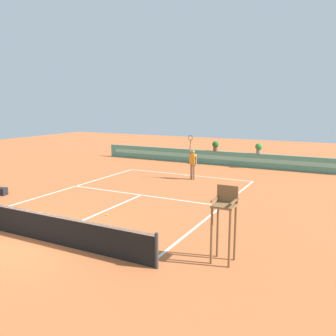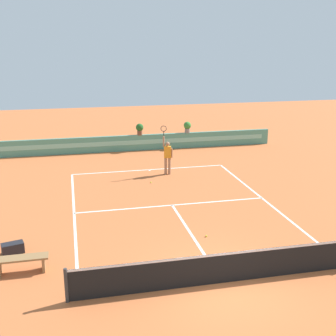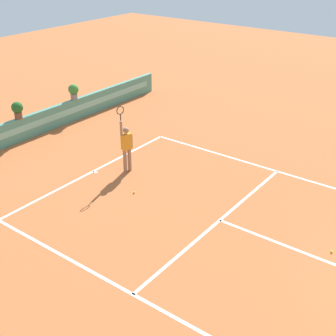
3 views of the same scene
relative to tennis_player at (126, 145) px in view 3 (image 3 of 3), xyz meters
The scene contains 8 objects.
ground_plane 5.07m from the tennis_player, 99.30° to the right, with size 60.00×60.00×0.00m, color #BC6033.
court_lines 4.37m from the tennis_player, 100.87° to the right, with size 8.32×11.94×0.01m.
back_wall_barrier 5.58m from the tennis_player, 98.29° to the left, with size 18.00×0.21×1.00m.
tennis_player is the anchor object (origin of this frame).
tennis_ball_near_baseline 7.89m from the tennis_player, 92.42° to the right, with size 0.07×0.07×0.07m, color #CCE033.
tennis_ball_mid_court 1.98m from the tennis_player, 131.25° to the right, with size 0.07×0.07×0.07m, color #CCE033.
potted_plant_centre 5.54m from the tennis_player, 95.87° to the left, with size 0.48×0.48×0.72m.
potted_plant_right 6.08m from the tennis_player, 65.05° to the left, with size 0.48×0.48×0.72m.
Camera 3 is at (-10.54, 0.50, 7.92)m, focal length 49.37 mm.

